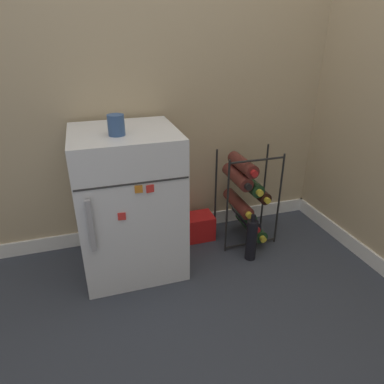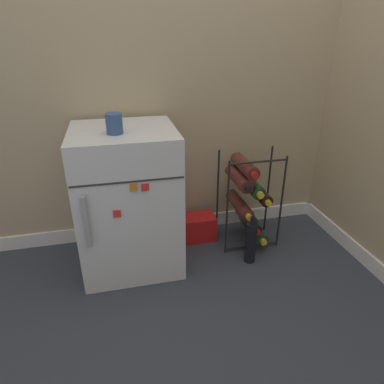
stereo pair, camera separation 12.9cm
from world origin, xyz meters
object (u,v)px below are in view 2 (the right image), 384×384
object	(u,v)px
wine_rack	(247,199)
soda_box	(194,227)
mini_fridge	(128,200)
loose_bottle_floor	(251,242)
fridge_top_cup	(114,124)

from	to	relation	value
wine_rack	soda_box	distance (m)	0.39
wine_rack	soda_box	xyz separation A→B (m)	(-0.31, 0.10, -0.22)
mini_fridge	loose_bottle_floor	world-z (taller)	mini_fridge
loose_bottle_floor	wine_rack	bearing A→B (deg)	77.25
fridge_top_cup	loose_bottle_floor	xyz separation A→B (m)	(0.70, -0.09, -0.70)
wine_rack	mini_fridge	bearing A→B (deg)	-177.24
soda_box	fridge_top_cup	size ratio (longest dim) A/B	2.78
mini_fridge	wine_rack	xyz separation A→B (m)	(0.71, 0.03, -0.09)
mini_fridge	loose_bottle_floor	bearing A→B (deg)	-14.42
loose_bottle_floor	mini_fridge	bearing A→B (deg)	165.58
fridge_top_cup	loose_bottle_floor	world-z (taller)	fridge_top_cup
soda_box	wine_rack	bearing A→B (deg)	-18.72
soda_box	loose_bottle_floor	xyz separation A→B (m)	(0.26, -0.31, 0.05)
soda_box	fridge_top_cup	xyz separation A→B (m)	(-0.44, -0.21, 0.75)
fridge_top_cup	loose_bottle_floor	size ratio (longest dim) A/B	0.33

